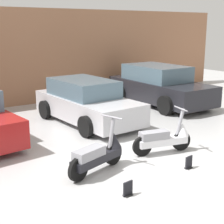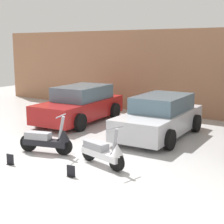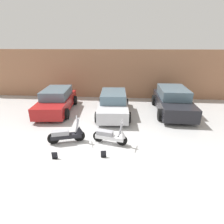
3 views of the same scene
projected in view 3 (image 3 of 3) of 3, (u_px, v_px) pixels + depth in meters
The scene contains 9 objects.
ground_plane at pixel (87, 149), 6.80m from camera, with size 28.00×28.00×0.00m, color #B2B2B2.
wall_back at pixel (106, 74), 12.76m from camera, with size 19.60×0.12×3.46m, color #9E6B4C.
scooter_front_left at pixel (68, 134), 7.17m from camera, with size 1.48×0.71×1.06m.
scooter_front_right at pixel (111, 136), 7.07m from camera, with size 1.44×0.63×1.02m.
car_rear_left at pixel (57, 101), 10.49m from camera, with size 2.14×4.03×1.33m.
car_rear_center at pixel (113, 104), 10.02m from camera, with size 1.96×3.84×1.28m.
car_rear_right at pixel (173, 101), 10.32m from camera, with size 2.10×4.22×1.42m.
placard_near_left_scooter at pixel (55, 156), 6.22m from camera, with size 0.20×0.14×0.26m.
placard_near_right_scooter at pixel (103, 154), 6.30m from camera, with size 0.20×0.14×0.26m.
Camera 3 is at (1.42, -5.70, 3.85)m, focal length 28.00 mm.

